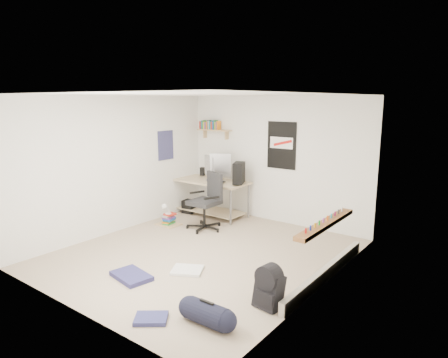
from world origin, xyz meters
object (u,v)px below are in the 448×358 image
Objects in this scene: backpack at (269,291)px; duffel_bag at (207,313)px; book_stack at (168,217)px; desk at (209,198)px; office_chair at (204,204)px.

backpack reaches higher than duffel_bag.
backpack is 0.82m from duffel_bag.
duffel_bag is at bearing -107.82° from backpack.
backpack is 1.03× the size of book_stack.
backpack is at bearing 64.07° from duffel_bag.
desk is at bearing 146.42° from backpack.
office_chair is (0.53, -0.80, 0.13)m from desk.
duffel_bag is 3.68m from book_stack.
office_chair is 2.15× the size of duffel_bag.
desk reaches higher than duffel_bag.
book_stack is at bearing -141.64° from office_chair.
desk is 4.05× the size of backpack.
office_chair is 3.08m from backpack.
backpack is 0.84× the size of duffel_bag.
backpack is at bearing -35.54° from desk.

